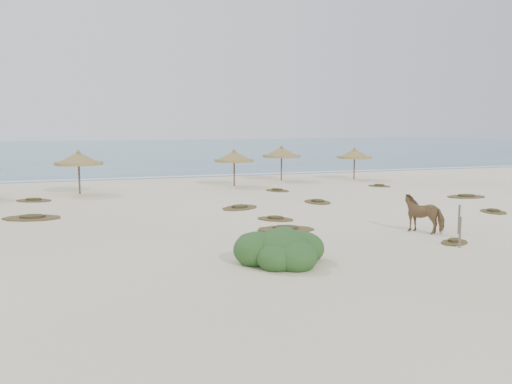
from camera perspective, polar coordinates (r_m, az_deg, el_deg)
ground at (r=23.08m, az=5.82°, el=-4.24°), size 160.00×160.00×0.00m
ocean at (r=96.05m, az=-13.67°, el=4.12°), size 200.00×100.00×0.01m
foam_line at (r=47.67m, az=-7.62°, el=1.54°), size 70.00×0.60×0.01m
palapa_2 at (r=37.29m, az=-17.32°, el=3.15°), size 3.16×3.16×2.82m
palapa_3 at (r=40.09m, az=-2.20°, el=3.52°), size 3.52×3.52×2.65m
palapa_4 at (r=44.02m, az=2.57°, el=3.94°), size 3.67×3.67×2.76m
palapa_5 at (r=45.44m, az=9.82°, el=3.74°), size 3.27×3.27×2.56m
horse at (r=24.33m, az=16.46°, el=-2.08°), size 1.71×1.96×1.53m
fence_post_near at (r=21.73m, az=19.73°, el=-3.80°), size 0.10×0.10×1.13m
fence_post_far at (r=24.30m, az=19.65°, el=-2.60°), size 0.11×0.11×1.20m
bush at (r=18.18m, az=2.64°, el=-5.84°), size 3.02×2.66×1.35m
scrub_1 at (r=28.65m, az=-21.49°, el=-2.39°), size 3.10×2.44×0.16m
scrub_2 at (r=26.36m, az=1.95°, el=-2.69°), size 2.05×2.10×0.16m
scrub_3 at (r=32.16m, az=6.17°, el=-0.97°), size 1.41×2.11×0.16m
scrub_4 at (r=30.88m, az=22.65°, el=-1.80°), size 1.41×1.87×0.16m
scrub_5 at (r=36.51m, az=20.28°, el=-0.41°), size 2.55×1.77×0.16m
scrub_6 at (r=34.97m, az=-21.34°, el=-0.77°), size 2.50×2.22×0.16m
scrub_7 at (r=37.36m, az=2.16°, el=0.18°), size 1.80×2.14×0.16m
scrub_9 at (r=23.89m, az=2.99°, el=-3.70°), size 2.73×2.11×0.16m
scrub_10 at (r=40.95m, az=12.23°, el=0.62°), size 1.78×1.98×0.16m
scrub_11 at (r=22.27m, az=-0.10°, el=-4.48°), size 1.94×2.21×0.16m
scrub_12 at (r=22.55m, az=19.22°, el=-4.73°), size 1.59×1.42×0.16m
scrub_13 at (r=29.84m, az=-1.63°, el=-1.55°), size 2.73×2.52×0.16m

